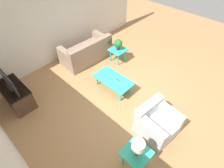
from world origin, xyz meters
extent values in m
plane|color=#A87A4C|center=(0.00, 0.00, 0.00)|extent=(14.00, 14.00, 0.00)
cube|color=silver|center=(0.00, 3.06, 1.35)|extent=(7.20, 0.12, 2.70)
cube|color=silver|center=(3.06, 0.00, 1.35)|extent=(0.12, 7.20, 2.70)
cube|color=gray|center=(2.21, -0.41, 0.23)|extent=(0.95, 1.80, 0.46)
cube|color=gray|center=(1.87, -0.40, 0.65)|extent=(0.26, 1.78, 0.38)
cube|color=gray|center=(2.18, -1.19, 0.58)|extent=(0.89, 0.23, 0.25)
cube|color=gray|center=(2.24, 0.38, 0.58)|extent=(0.89, 0.23, 0.25)
cube|color=silver|center=(-1.34, 0.36, 0.21)|extent=(0.93, 0.90, 0.41)
cube|color=silver|center=(-1.01, 0.33, 0.60)|extent=(0.28, 0.84, 0.37)
cube|color=silver|center=(-1.30, 0.69, 0.53)|extent=(0.86, 0.25, 0.24)
cube|color=silver|center=(-1.37, 0.03, 0.53)|extent=(0.86, 0.25, 0.24)
cube|color=#2DB79E|center=(0.45, 0.02, 0.37)|extent=(1.19, 0.63, 0.04)
cylinder|color=#2DB79E|center=(-0.04, -0.19, 0.18)|extent=(0.05, 0.05, 0.35)
cylinder|color=#2DB79E|center=(0.94, -0.19, 0.18)|extent=(0.05, 0.05, 0.35)
cylinder|color=#2DB79E|center=(-0.04, 0.23, 0.18)|extent=(0.05, 0.05, 0.35)
cylinder|color=#2DB79E|center=(0.94, 0.23, 0.18)|extent=(0.05, 0.05, 0.35)
cube|color=#2DB79E|center=(1.31, -1.13, 0.47)|extent=(0.54, 0.54, 0.04)
cylinder|color=#2DB79E|center=(1.13, -1.31, 0.23)|extent=(0.04, 0.04, 0.46)
cylinder|color=#2DB79E|center=(1.49, -1.31, 0.23)|extent=(0.04, 0.04, 0.46)
cylinder|color=#2DB79E|center=(1.13, -0.95, 0.23)|extent=(0.04, 0.04, 0.46)
cylinder|color=#2DB79E|center=(1.49, -0.95, 0.23)|extent=(0.04, 0.04, 0.46)
cube|color=#2DB79E|center=(-1.45, 1.35, 0.47)|extent=(0.54, 0.54, 0.04)
cylinder|color=#2DB79E|center=(-1.63, 1.17, 0.23)|extent=(0.04, 0.04, 0.46)
cylinder|color=#2DB79E|center=(-1.26, 1.17, 0.23)|extent=(0.04, 0.04, 0.46)
cylinder|color=#2DB79E|center=(-1.26, 1.53, 0.23)|extent=(0.04, 0.04, 0.46)
cube|color=#4C3323|center=(2.02, 2.29, 0.31)|extent=(1.09, 0.54, 0.62)
cube|color=black|center=(2.02, 2.29, 0.60)|extent=(1.11, 0.56, 0.04)
cube|color=#2D2D2D|center=(2.02, 2.29, 0.63)|extent=(0.34, 0.16, 0.02)
cube|color=#2D2D2D|center=(2.02, 2.30, 0.87)|extent=(1.00, 0.02, 0.50)
cube|color=black|center=(2.02, 2.29, 0.87)|extent=(0.97, 0.04, 0.47)
cylinder|color=#333338|center=(1.31, -1.13, 0.55)|extent=(0.14, 0.14, 0.11)
sphere|color=#236B2D|center=(1.31, -1.13, 0.73)|extent=(0.29, 0.29, 0.29)
cylinder|color=red|center=(-1.45, 1.35, 0.60)|extent=(0.10, 0.10, 0.22)
cylinder|color=white|center=(-1.45, 1.35, 0.80)|extent=(0.26, 0.26, 0.19)
cube|color=#4C4C51|center=(0.31, -0.06, 0.40)|extent=(0.16, 0.06, 0.02)
camera|label=1|loc=(-2.13, 2.78, 3.94)|focal=28.00mm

